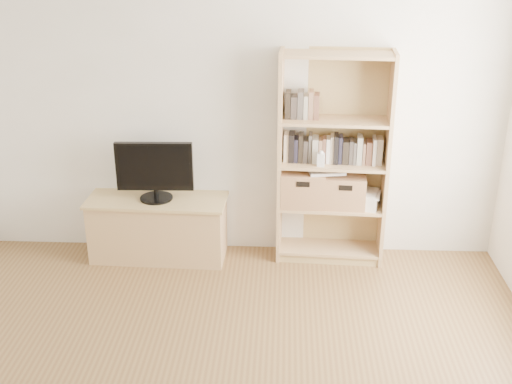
# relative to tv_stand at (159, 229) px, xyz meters

# --- Properties ---
(back_wall) EXTENTS (4.50, 0.02, 2.60)m
(back_wall) POSITION_rel_tv_stand_xyz_m (0.67, 0.22, 1.04)
(back_wall) COLOR silver
(back_wall) RESTS_ON floor
(tv_stand) EXTENTS (1.16, 0.47, 0.53)m
(tv_stand) POSITION_rel_tv_stand_xyz_m (0.00, 0.00, 0.00)
(tv_stand) COLOR tan
(tv_stand) RESTS_ON floor
(bookshelf) EXTENTS (0.92, 0.37, 1.82)m
(bookshelf) POSITION_rel_tv_stand_xyz_m (1.49, 0.05, 0.64)
(bookshelf) COLOR tan
(bookshelf) RESTS_ON floor
(television) EXTENTS (0.65, 0.07, 0.51)m
(television) POSITION_rel_tv_stand_xyz_m (0.00, 0.00, 0.54)
(television) COLOR black
(television) RESTS_ON tv_stand
(books_row_mid) EXTENTS (0.80, 0.19, 0.21)m
(books_row_mid) POSITION_rel_tv_stand_xyz_m (1.49, 0.07, 0.73)
(books_row_mid) COLOR #C3B39C
(books_row_mid) RESTS_ON bookshelf
(books_row_upper) EXTENTS (0.36, 0.16, 0.18)m
(books_row_upper) POSITION_rel_tv_stand_xyz_m (1.29, 0.08, 1.09)
(books_row_upper) COLOR #C3B39C
(books_row_upper) RESTS_ON bookshelf
(baby_monitor) EXTENTS (0.06, 0.05, 0.11)m
(baby_monitor) POSITION_rel_tv_stand_xyz_m (1.38, -0.04, 0.68)
(baby_monitor) COLOR white
(baby_monitor) RESTS_ON bookshelf
(basket_left) EXTENTS (0.37, 0.31, 0.30)m
(basket_left) POSITION_rel_tv_stand_xyz_m (1.25, 0.06, 0.39)
(basket_left) COLOR #9E6847
(basket_left) RESTS_ON bookshelf
(basket_right) EXTENTS (0.35, 0.30, 0.28)m
(basket_right) POSITION_rel_tv_stand_xyz_m (1.60, 0.04, 0.38)
(basket_right) COLOR #9E6847
(basket_right) RESTS_ON bookshelf
(laptop) EXTENTS (0.33, 0.25, 0.02)m
(laptop) POSITION_rel_tv_stand_xyz_m (1.43, 0.05, 0.55)
(laptop) COLOR silver
(laptop) RESTS_ON basket_left
(magazine_stack) EXTENTS (0.22, 0.27, 0.11)m
(magazine_stack) POSITION_rel_tv_stand_xyz_m (1.80, 0.03, 0.30)
(magazine_stack) COLOR beige
(magazine_stack) RESTS_ON bookshelf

